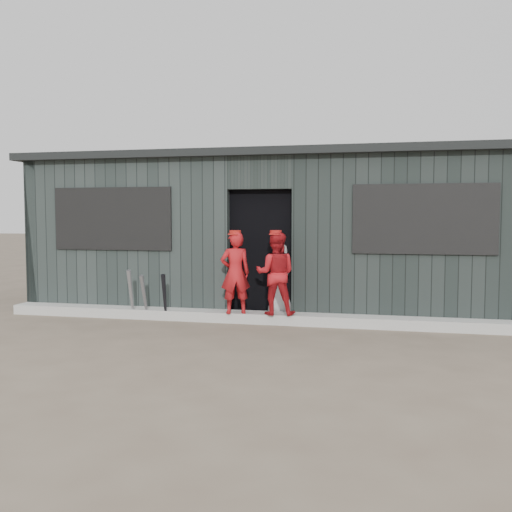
% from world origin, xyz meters
% --- Properties ---
extents(ground, '(80.00, 80.00, 0.00)m').
position_xyz_m(ground, '(0.00, 0.00, 0.00)').
color(ground, brown).
rests_on(ground, ground).
extents(curb, '(8.00, 0.36, 0.15)m').
position_xyz_m(curb, '(0.00, 1.82, 0.07)').
color(curb, '#AAAAA5').
rests_on(curb, ground).
extents(bat_left, '(0.11, 0.29, 0.78)m').
position_xyz_m(bat_left, '(-1.93, 1.62, 0.39)').
color(bat_left, gray).
rests_on(bat_left, ground).
extents(bat_mid, '(0.07, 0.29, 0.71)m').
position_xyz_m(bat_mid, '(-1.71, 1.62, 0.35)').
color(bat_mid, slate).
rests_on(bat_mid, ground).
extents(bat_right, '(0.11, 0.26, 0.73)m').
position_xyz_m(bat_right, '(-1.37, 1.61, 0.36)').
color(bat_right, black).
rests_on(bat_right, ground).
extents(player_red_left, '(0.52, 0.44, 1.21)m').
position_xyz_m(player_red_left, '(-0.29, 1.68, 0.75)').
color(player_red_left, '#B0151A').
rests_on(player_red_left, curb).
extents(player_red_right, '(0.63, 0.51, 1.21)m').
position_xyz_m(player_red_right, '(0.32, 1.71, 0.76)').
color(player_red_right, '#B0151B').
rests_on(player_red_right, curb).
extents(player_grey_back, '(0.61, 0.43, 1.18)m').
position_xyz_m(player_grey_back, '(0.30, 2.24, 0.59)').
color(player_grey_back, '#ABABAB').
rests_on(player_grey_back, ground).
extents(dugout, '(8.30, 3.30, 2.62)m').
position_xyz_m(dugout, '(-0.00, 3.50, 1.29)').
color(dugout, black).
rests_on(dugout, ground).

